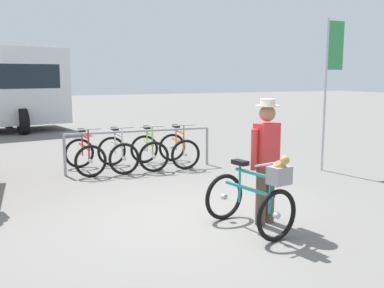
{
  "coord_description": "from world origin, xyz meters",
  "views": [
    {
      "loc": [
        -2.41,
        -5.51,
        2.03
      ],
      "look_at": [
        0.28,
        0.47,
        1.0
      ],
      "focal_mm": 40.84,
      "sensor_mm": 36.0,
      "label": 1
    }
  ],
  "objects": [
    {
      "name": "ground_plane",
      "position": [
        0.0,
        0.0,
        0.0
      ],
      "size": [
        80.0,
        80.0,
        0.0
      ],
      "primitive_type": "plane",
      "color": "slate"
    },
    {
      "name": "bike_rack_rail",
      "position": [
        0.38,
        3.43,
        0.66
      ],
      "size": [
        3.21,
        0.22,
        0.88
      ],
      "color": "#99999E",
      "rests_on": "ground"
    },
    {
      "name": "racked_bike_red",
      "position": [
        -0.76,
        3.67,
        0.37
      ],
      "size": [
        0.71,
        1.12,
        0.97
      ],
      "color": "black",
      "rests_on": "ground"
    },
    {
      "name": "racked_bike_white",
      "position": [
        -0.06,
        3.63,
        0.37
      ],
      "size": [
        0.67,
        1.12,
        0.98
      ],
      "color": "black",
      "rests_on": "ground"
    },
    {
      "name": "racked_bike_lime",
      "position": [
        0.64,
        3.59,
        0.37
      ],
      "size": [
        0.78,
        1.17,
        0.97
      ],
      "color": "black",
      "rests_on": "ground"
    },
    {
      "name": "racked_bike_orange",
      "position": [
        1.34,
        3.56,
        0.37
      ],
      "size": [
        0.75,
        1.15,
        0.97
      ],
      "color": "black",
      "rests_on": "ground"
    },
    {
      "name": "featured_bicycle",
      "position": [
        0.59,
        -0.85,
        0.49
      ],
      "size": [
        0.85,
        1.25,
        1.09
      ],
      "color": "black",
      "rests_on": "ground"
    },
    {
      "name": "person_with_featured_bike",
      "position": [
        0.9,
        -0.61,
        0.95
      ],
      "size": [
        0.51,
        0.32,
        1.72
      ],
      "color": "brown",
      "rests_on": "ground"
    },
    {
      "name": "banner_flag",
      "position": [
        4.08,
        1.77,
        2.23
      ],
      "size": [
        0.45,
        0.05,
        3.2
      ],
      "color": "#B2B2B7",
      "rests_on": "ground"
    }
  ]
}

